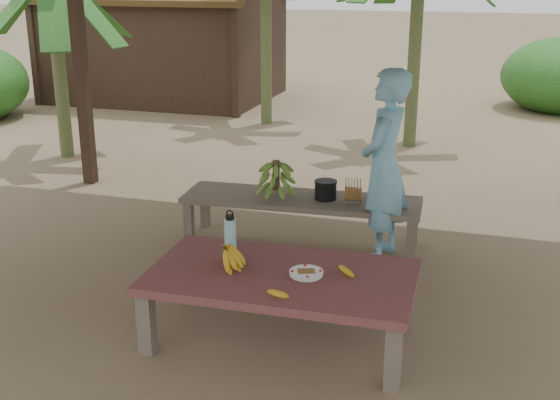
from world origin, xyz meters
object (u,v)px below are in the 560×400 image
(work_table, at_px, (282,282))
(cooking_pot, at_px, (326,190))
(woman, at_px, (384,166))
(bench, at_px, (301,203))
(ripe_banana_bunch, at_px, (224,256))
(plate, at_px, (306,273))
(water_flask, at_px, (230,234))

(work_table, bearing_deg, cooking_pot, 92.42)
(woman, bearing_deg, bench, -88.88)
(ripe_banana_bunch, relative_size, plate, 1.18)
(water_flask, bearing_deg, bench, 85.74)
(bench, bearing_deg, work_table, -82.40)
(bench, relative_size, woman, 1.32)
(cooking_pot, xyz_separation_m, woman, (0.55, -0.13, 0.31))
(ripe_banana_bunch, height_order, woman, woman)
(bench, distance_m, ripe_banana_bunch, 1.82)
(work_table, bearing_deg, woman, 74.33)
(ripe_banana_bunch, distance_m, woman, 1.91)
(ripe_banana_bunch, bearing_deg, bench, 88.41)
(bench, distance_m, cooking_pot, 0.27)
(plate, xyz_separation_m, woman, (0.24, 1.67, 0.33))
(ripe_banana_bunch, height_order, water_flask, water_flask)
(work_table, bearing_deg, bench, 99.55)
(bench, relative_size, ripe_banana_bunch, 8.13)
(ripe_banana_bunch, bearing_deg, work_table, 4.13)
(work_table, distance_m, plate, 0.19)
(bench, bearing_deg, woman, -12.03)
(work_table, bearing_deg, plate, -0.10)
(cooking_pot, height_order, woman, woman)
(water_flask, height_order, woman, woman)
(ripe_banana_bunch, xyz_separation_m, water_flask, (-0.06, 0.29, 0.05))
(bench, distance_m, woman, 0.90)
(plate, bearing_deg, cooking_pot, 99.66)
(cooking_pot, distance_m, woman, 0.64)
(cooking_pot, bearing_deg, plate, -80.34)
(work_table, distance_m, bench, 1.82)
(work_table, bearing_deg, water_flask, 149.14)
(bench, relative_size, water_flask, 7.00)
(water_flask, height_order, cooking_pot, water_flask)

